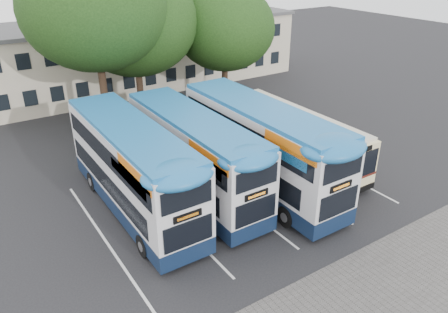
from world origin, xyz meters
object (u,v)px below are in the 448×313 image
Objects in this scene: lamp_post at (227,37)px; tree_mid at (134,22)px; tree_left at (94,8)px; bus_dd_right at (260,144)px; bus_single at (291,134)px; tree_right at (225,28)px; bus_dd_mid at (194,152)px; bus_dd_left at (132,165)px.

tree_mid is (-8.72, -1.06, 2.15)m from lamp_post.
bus_dd_right is at bearing -70.53° from tree_left.
tree_left is 1.18× the size of bus_single.
bus_dd_right is at bearing -115.79° from tree_right.
bus_dd_right reaches higher than bus_dd_mid.
lamp_post is 17.83m from bus_dd_mid.
lamp_post is 0.84× the size of bus_dd_mid.
tree_left is at bearing 126.37° from bus_single.
tree_right is at bearing 41.16° from bus_dd_left.
bus_dd_right is at bearing -157.38° from bus_single.
bus_dd_right is at bearing -21.60° from bus_dd_mid.
bus_single is at bearing -53.63° from tree_left.
bus_dd_right is (-6.19, -12.81, -3.69)m from tree_right.
bus_single is (6.91, 0.15, -0.66)m from bus_dd_mid.
tree_right is at bearing 3.65° from tree_left.
bus_dd_right is (4.29, -12.14, -5.96)m from tree_left.
lamp_post reaches higher than bus_dd_left.
lamp_post is 0.85× the size of bus_single.
bus_single is (10.21, -0.10, -0.73)m from bus_dd_left.
tree_right is (10.48, 0.67, -2.26)m from tree_left.
bus_dd_left is at bearing -138.84° from tree_right.
tree_mid is at bearing 109.71° from bus_single.
bus_dd_left is 1.03× the size of bus_dd_mid.
tree_right is at bearing -127.03° from lamp_post.
lamp_post is at bearing 72.45° from bus_single.
tree_mid is 14.69m from bus_dd_right.
tree_left reaches higher than bus_dd_left.
tree_mid is 1.01× the size of bus_dd_left.
tree_right is 12.47m from bus_single.
lamp_post is 17.08m from bus_dd_right.
lamp_post is at bearing 42.77° from bus_dd_left.
bus_dd_left is 10.24m from bus_single.
tree_left is at bearing -152.30° from tree_mid.
bus_dd_left is at bearing -115.01° from tree_mid.
bus_single is at bearing 22.62° from bus_dd_right.
bus_dd_mid is at bearing -101.02° from tree_mid.
lamp_post is at bearing 13.18° from tree_left.
tree_left is 12.45m from bus_dd_mid.
tree_right is 17.47m from bus_dd_left.
bus_dd_mid is (3.30, -0.25, -0.07)m from bus_dd_left.
tree_mid is at bearing -173.09° from lamp_post.
bus_dd_right reaches higher than bus_single.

